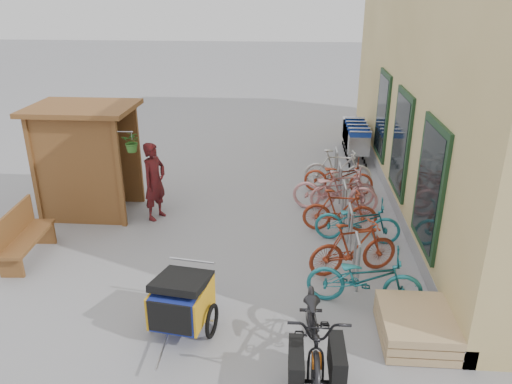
# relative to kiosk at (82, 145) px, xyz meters

# --- Properties ---
(ground) EXTENTS (80.00, 80.00, 0.00)m
(ground) POSITION_rel_kiosk_xyz_m (3.28, -2.47, -1.55)
(ground) COLOR gray
(kiosk) EXTENTS (2.49, 1.65, 2.40)m
(kiosk) POSITION_rel_kiosk_xyz_m (0.00, 0.00, 0.00)
(kiosk) COLOR brown
(kiosk) RESTS_ON ground
(bike_rack) EXTENTS (0.05, 5.35, 0.86)m
(bike_rack) POSITION_rel_kiosk_xyz_m (5.58, -0.07, -1.04)
(bike_rack) COLOR #A5A8AD
(bike_rack) RESTS_ON ground
(pallet_stack) EXTENTS (1.00, 1.20, 0.40)m
(pallet_stack) POSITION_rel_kiosk_xyz_m (6.28, -3.87, -1.34)
(pallet_stack) COLOR tan
(pallet_stack) RESTS_ON ground
(bench) EXTENTS (0.57, 1.57, 0.98)m
(bench) POSITION_rel_kiosk_xyz_m (-0.40, -2.12, -1.05)
(bench) COLOR brown
(bench) RESTS_ON ground
(shopping_carts) EXTENTS (0.60, 2.40, 1.08)m
(shopping_carts) POSITION_rel_kiosk_xyz_m (6.28, 4.51, -0.92)
(shopping_carts) COLOR silver
(shopping_carts) RESTS_ON ground
(child_trailer) EXTENTS (1.01, 1.64, 0.95)m
(child_trailer) POSITION_rel_kiosk_xyz_m (2.94, -3.94, -1.03)
(child_trailer) COLOR navy
(child_trailer) RESTS_ON ground
(cargo_bike) EXTENTS (0.78, 2.12, 1.11)m
(cargo_bike) POSITION_rel_kiosk_xyz_m (4.81, -4.55, -1.00)
(cargo_bike) COLOR black
(cargo_bike) RESTS_ON ground
(person_kiosk) EXTENTS (0.63, 0.73, 1.69)m
(person_kiosk) POSITION_rel_kiosk_xyz_m (1.56, -0.17, -0.71)
(person_kiosk) COLOR maroon
(person_kiosk) RESTS_ON ground
(bike_0) EXTENTS (1.85, 0.82, 0.94)m
(bike_0) POSITION_rel_kiosk_xyz_m (5.63, -3.07, -1.08)
(bike_0) COLOR #1F707C
(bike_0) RESTS_ON ground
(bike_1) EXTENTS (1.69, 0.95, 0.98)m
(bike_1) POSITION_rel_kiosk_xyz_m (5.56, -2.14, -1.06)
(bike_1) COLOR maroon
(bike_1) RESTS_ON ground
(bike_2) EXTENTS (1.71, 0.76, 0.87)m
(bike_2) POSITION_rel_kiosk_xyz_m (5.76, -0.94, -1.12)
(bike_2) COLOR #1F707C
(bike_2) RESTS_ON ground
(bike_3) EXTENTS (1.53, 0.49, 0.91)m
(bike_3) POSITION_rel_kiosk_xyz_m (5.46, -0.52, -1.10)
(bike_3) COLOR maroon
(bike_3) RESTS_ON ground
(bike_4) EXTENTS (1.98, 0.99, 0.99)m
(bike_4) POSITION_rel_kiosk_xyz_m (5.43, 0.48, -1.06)
(bike_4) COLOR tan
(bike_4) RESTS_ON ground
(bike_5) EXTENTS (1.58, 0.76, 0.92)m
(bike_5) POSITION_rel_kiosk_xyz_m (5.62, 0.62, -1.09)
(bike_5) COLOR tan
(bike_5) RESTS_ON ground
(bike_6) EXTENTS (1.72, 0.81, 0.87)m
(bike_6) POSITION_rel_kiosk_xyz_m (5.58, 1.54, -1.12)
(bike_6) COLOR maroon
(bike_6) RESTS_ON ground
(bike_7) EXTENTS (1.69, 0.58, 1.00)m
(bike_7) POSITION_rel_kiosk_xyz_m (5.59, 1.86, -1.05)
(bike_7) COLOR silver
(bike_7) RESTS_ON ground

